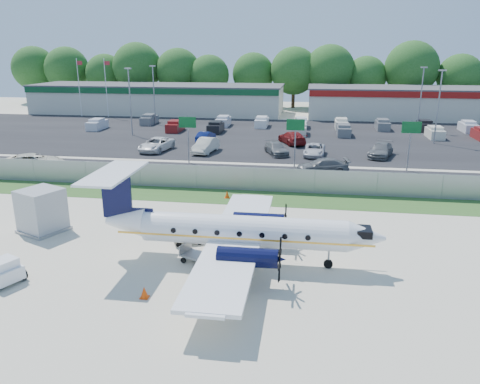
# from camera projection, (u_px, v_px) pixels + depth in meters

# --- Properties ---
(ground) EXTENTS (170.00, 170.00, 0.00)m
(ground) POSITION_uv_depth(u_px,v_px,m) (224.00, 262.00, 26.19)
(ground) COLOR beige
(ground) RESTS_ON ground
(grass_verge) EXTENTS (170.00, 4.00, 0.02)m
(grass_verge) POSITION_uv_depth(u_px,v_px,m) (251.00, 198.00, 37.53)
(grass_verge) COLOR #2D561E
(grass_verge) RESTS_ON ground
(access_road) EXTENTS (170.00, 8.00, 0.02)m
(access_road) POSITION_uv_depth(u_px,v_px,m) (261.00, 175.00, 44.15)
(access_road) COLOR black
(access_road) RESTS_ON ground
(parking_lot) EXTENTS (170.00, 32.00, 0.02)m
(parking_lot) POSITION_uv_depth(u_px,v_px,m) (277.00, 136.00, 64.01)
(parking_lot) COLOR black
(parking_lot) RESTS_ON ground
(perimeter_fence) EXTENTS (120.00, 0.06, 1.99)m
(perimeter_fence) POSITION_uv_depth(u_px,v_px,m) (254.00, 179.00, 39.13)
(perimeter_fence) COLOR gray
(perimeter_fence) RESTS_ON ground
(building_west) EXTENTS (46.40, 12.40, 5.24)m
(building_west) POSITION_uv_depth(u_px,v_px,m) (158.00, 99.00, 87.48)
(building_west) COLOR beige
(building_west) RESTS_ON ground
(building_east) EXTENTS (44.40, 12.40, 5.24)m
(building_east) POSITION_uv_depth(u_px,v_px,m) (438.00, 103.00, 80.30)
(building_east) COLOR beige
(building_east) RESTS_ON ground
(sign_left) EXTENTS (1.80, 0.26, 5.00)m
(sign_left) POSITION_uv_depth(u_px,v_px,m) (188.00, 129.00, 47.94)
(sign_left) COLOR gray
(sign_left) RESTS_ON ground
(sign_mid) EXTENTS (1.80, 0.26, 5.00)m
(sign_mid) POSITION_uv_depth(u_px,v_px,m) (295.00, 132.00, 46.36)
(sign_mid) COLOR gray
(sign_mid) RESTS_ON ground
(sign_right) EXTENTS (1.80, 0.26, 5.00)m
(sign_right) POSITION_uv_depth(u_px,v_px,m) (411.00, 134.00, 44.78)
(sign_right) COLOR gray
(sign_right) RESTS_ON ground
(flagpole_west) EXTENTS (1.06, 0.12, 10.00)m
(flagpole_west) POSITION_uv_depth(u_px,v_px,m) (79.00, 84.00, 81.71)
(flagpole_west) COLOR white
(flagpole_west) RESTS_ON ground
(flagpole_east) EXTENTS (1.06, 0.12, 10.00)m
(flagpole_east) POSITION_uv_depth(u_px,v_px,m) (106.00, 84.00, 80.99)
(flagpole_east) COLOR white
(flagpole_east) RESTS_ON ground
(light_pole_nw) EXTENTS (0.90, 0.35, 9.09)m
(light_pole_nw) POSITION_uv_depth(u_px,v_px,m) (130.00, 97.00, 63.47)
(light_pole_nw) COLOR gray
(light_pole_nw) RESTS_ON ground
(light_pole_ne) EXTENTS (0.90, 0.35, 9.09)m
(light_pole_ne) POSITION_uv_depth(u_px,v_px,m) (439.00, 102.00, 57.72)
(light_pole_ne) COLOR gray
(light_pole_ne) RESTS_ON ground
(light_pole_sw) EXTENTS (0.90, 0.35, 9.09)m
(light_pole_sw) POSITION_uv_depth(u_px,v_px,m) (154.00, 91.00, 72.92)
(light_pole_sw) COLOR gray
(light_pole_sw) RESTS_ON ground
(light_pole_se) EXTENTS (0.90, 0.35, 9.09)m
(light_pole_se) POSITION_uv_depth(u_px,v_px,m) (421.00, 94.00, 67.18)
(light_pole_se) COLOR gray
(light_pole_se) RESTS_ON ground
(tree_line) EXTENTS (112.00, 6.00, 14.00)m
(tree_line) POSITION_uv_depth(u_px,v_px,m) (290.00, 107.00, 96.16)
(tree_line) COLOR #1E5117
(tree_line) RESTS_ON ground
(aircraft) EXTENTS (15.87, 15.69, 4.96)m
(aircraft) POSITION_uv_depth(u_px,v_px,m) (238.00, 230.00, 25.59)
(aircraft) COLOR white
(aircraft) RESTS_ON ground
(pushback_tug) EXTENTS (2.82, 2.52, 1.30)m
(pushback_tug) POSITION_uv_depth(u_px,v_px,m) (0.00, 270.00, 23.83)
(pushback_tug) COLOR white
(pushback_tug) RESTS_ON ground
(baggage_cart_near) EXTENTS (2.13, 1.76, 0.97)m
(baggage_cart_near) POSITION_uv_depth(u_px,v_px,m) (188.00, 236.00, 28.69)
(baggage_cart_near) COLOR gray
(baggage_cart_near) RESTS_ON ground
(baggage_cart_far) EXTENTS (2.11, 1.74, 0.96)m
(baggage_cart_far) POSITION_uv_depth(u_px,v_px,m) (198.00, 255.00, 26.02)
(baggage_cart_far) COLOR gray
(baggage_cart_far) RESTS_ON ground
(service_container) EXTENTS (3.35, 3.35, 2.82)m
(service_container) POSITION_uv_depth(u_px,v_px,m) (42.00, 212.00, 30.31)
(service_container) COLOR #AAADB1
(service_container) RESTS_ON ground
(cone_port_wing) EXTENTS (0.41, 0.41, 0.58)m
(cone_port_wing) POSITION_uv_depth(u_px,v_px,m) (144.00, 292.00, 22.35)
(cone_port_wing) COLOR #E14107
(cone_port_wing) RESTS_ON ground
(cone_starboard_wing) EXTENTS (0.42, 0.42, 0.59)m
(cone_starboard_wing) POSITION_uv_depth(u_px,v_px,m) (227.00, 195.00, 37.43)
(cone_starboard_wing) COLOR #E14107
(cone_starboard_wing) RESTS_ON ground
(road_car_west) EXTENTS (6.51, 4.71, 1.65)m
(road_car_west) POSITION_uv_depth(u_px,v_px,m) (35.00, 170.00, 46.14)
(road_car_west) COLOR beige
(road_car_west) RESTS_ON ground
(road_car_mid) EXTENTS (5.33, 2.93, 1.46)m
(road_car_mid) POSITION_uv_depth(u_px,v_px,m) (322.00, 173.00, 44.91)
(road_car_mid) COLOR #595B5E
(road_car_mid) RESTS_ON ground
(parked_car_a) EXTENTS (3.44, 5.89, 1.54)m
(parked_car_a) POSITION_uv_depth(u_px,v_px,m) (157.00, 151.00, 54.93)
(parked_car_a) COLOR silver
(parked_car_a) RESTS_ON ground
(parked_car_b) EXTENTS (2.44, 5.22, 1.65)m
(parked_car_b) POSITION_uv_depth(u_px,v_px,m) (206.00, 152.00, 54.12)
(parked_car_b) COLOR beige
(parked_car_b) RESTS_ON ground
(parked_car_c) EXTENTS (3.44, 5.04, 1.35)m
(parked_car_c) POSITION_uv_depth(u_px,v_px,m) (276.00, 154.00, 53.13)
(parked_car_c) COLOR #595B5E
(parked_car_c) RESTS_ON ground
(parked_car_d) EXTENTS (2.52, 4.93, 1.33)m
(parked_car_d) POSITION_uv_depth(u_px,v_px,m) (314.00, 156.00, 52.42)
(parked_car_d) COLOR silver
(parked_car_d) RESTS_ON ground
(parked_car_e) EXTENTS (3.59, 5.62, 1.52)m
(parked_car_e) POSITION_uv_depth(u_px,v_px,m) (380.00, 157.00, 51.93)
(parked_car_e) COLOR #595B5E
(parked_car_e) RESTS_ON ground
(parked_car_f) EXTENTS (1.89, 4.31, 1.38)m
(parked_car_f) POSITION_uv_depth(u_px,v_px,m) (206.00, 142.00, 60.21)
(parked_car_f) COLOR navy
(parked_car_f) RESTS_ON ground
(parked_car_g) EXTENTS (4.18, 5.85, 1.57)m
(parked_car_g) POSITION_uv_depth(u_px,v_px,m) (292.00, 144.00, 59.07)
(parked_car_g) COLOR maroon
(parked_car_g) RESTS_ON ground
(far_parking_rows) EXTENTS (56.00, 10.00, 1.60)m
(far_parking_rows) POSITION_uv_depth(u_px,v_px,m) (280.00, 131.00, 68.74)
(far_parking_rows) COLOR gray
(far_parking_rows) RESTS_ON ground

